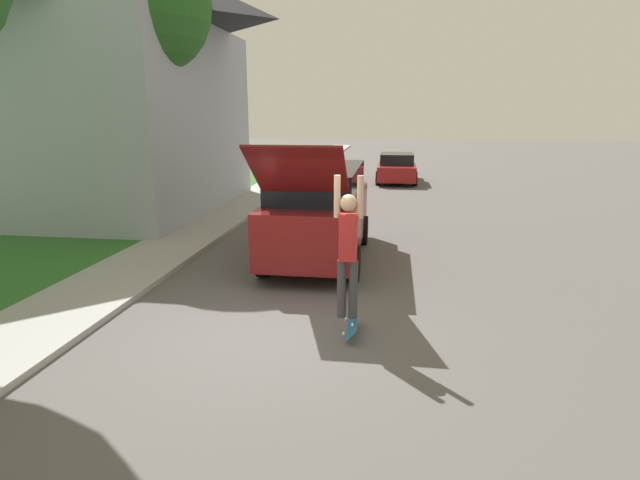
{
  "coord_description": "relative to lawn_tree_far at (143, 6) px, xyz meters",
  "views": [
    {
      "loc": [
        1.73,
        -6.87,
        3.19
      ],
      "look_at": [
        0.5,
        1.52,
        1.06
      ],
      "focal_mm": 28.0,
      "sensor_mm": 36.0,
      "label": 1
    }
  ],
  "objects": [
    {
      "name": "skateboarder",
      "position": [
        6.15,
        -6.75,
        -4.59
      ],
      "size": [
        0.41,
        0.24,
        2.07
      ],
      "color": "#38383D",
      "rests_on": "ground_plane"
    },
    {
      "name": "house",
      "position": [
        -3.34,
        2.24,
        -1.31
      ],
      "size": [
        9.29,
        9.29,
        8.83
      ],
      "color": "#99A3B2",
      "rests_on": "lawn"
    },
    {
      "name": "suv_parked",
      "position": [
        5.14,
        -2.68,
        -4.87
      ],
      "size": [
        2.04,
        5.46,
        2.73
      ],
      "color": "maroon",
      "rests_on": "ground_plane"
    },
    {
      "name": "car_down_street",
      "position": [
        6.91,
        11.04,
        -5.32
      ],
      "size": [
        1.9,
        4.23,
        1.39
      ],
      "color": "maroon",
      "rests_on": "ground_plane"
    },
    {
      "name": "sidewalk",
      "position": [
        1.42,
        -0.67,
        -5.94
      ],
      "size": [
        1.8,
        80.0,
        0.1
      ],
      "color": "#9E9E99",
      "rests_on": "ground_plane"
    },
    {
      "name": "lawn",
      "position": [
        -2.98,
        -0.67,
        -5.95
      ],
      "size": [
        10.0,
        80.0,
        0.08
      ],
      "color": "#2D6B28",
      "rests_on": "ground_plane"
    },
    {
      "name": "skateboard",
      "position": [
        6.22,
        -6.67,
        -5.82
      ],
      "size": [
        0.22,
        0.83,
        0.24
      ],
      "color": "#236B99",
      "rests_on": "ground_plane"
    },
    {
      "name": "ground_plane",
      "position": [
        5.02,
        -6.67,
        -5.99
      ],
      "size": [
        120.0,
        120.0,
        0.0
      ],
      "primitive_type": "plane",
      "color": "#54514F"
    },
    {
      "name": "lawn_tree_far",
      "position": [
        0.0,
        0.0,
        0.0
      ],
      "size": [
        3.65,
        3.65,
        7.78
      ],
      "color": "brown",
      "rests_on": "lawn"
    }
  ]
}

